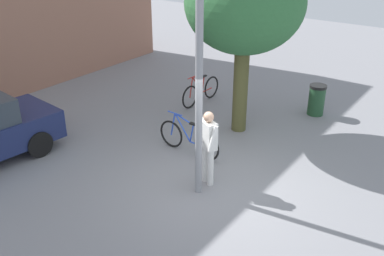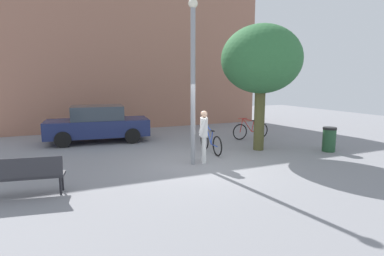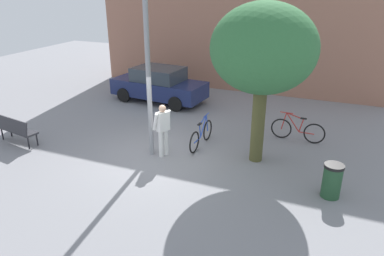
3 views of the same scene
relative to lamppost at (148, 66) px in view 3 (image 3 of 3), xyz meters
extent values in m
plane|color=gray|center=(0.42, -0.11, -2.80)|extent=(36.00, 36.00, 0.00)
cube|color=#9E6B56|center=(0.42, 8.83, 1.11)|extent=(14.43, 2.00, 7.83)
cylinder|color=gray|center=(0.00, 0.00, -0.45)|extent=(0.15, 0.15, 4.72)
cylinder|color=white|center=(0.36, -0.06, -2.38)|extent=(0.14, 0.14, 0.85)
cylinder|color=white|center=(0.44, 0.13, -2.38)|extent=(0.14, 0.14, 0.85)
cube|color=white|center=(0.40, 0.04, -1.65)|extent=(0.36, 0.45, 0.60)
sphere|color=tan|center=(0.40, 0.04, -1.24)|extent=(0.22, 0.22, 0.22)
cylinder|color=white|center=(0.25, -0.17, -1.62)|extent=(0.25, 0.17, 0.55)
cylinder|color=white|center=(0.45, 0.29, -1.62)|extent=(0.25, 0.17, 0.55)
cube|color=#2D2D33|center=(-4.55, -0.92, -2.35)|extent=(1.65, 0.70, 0.06)
cube|color=#2D2D33|center=(-4.58, -1.11, -2.10)|extent=(1.60, 0.39, 0.44)
cylinder|color=black|center=(-5.24, -0.64, -2.59)|extent=(0.05, 0.05, 0.42)
cylinder|color=black|center=(-3.82, -0.88, -2.59)|extent=(0.05, 0.05, 0.42)
cylinder|color=black|center=(-5.29, -0.96, -2.59)|extent=(0.05, 0.05, 0.42)
cylinder|color=black|center=(-3.87, -1.20, -2.59)|extent=(0.05, 0.05, 0.42)
cylinder|color=#4D4C28|center=(3.12, 0.86, -1.63)|extent=(0.39, 0.39, 2.35)
ellipsoid|color=#326D3B|center=(3.12, 0.86, 0.58)|extent=(2.94, 2.94, 2.50)
torus|color=black|center=(3.54, 2.83, -2.45)|extent=(0.71, 0.08, 0.71)
torus|color=black|center=(4.64, 2.78, -2.45)|extent=(0.71, 0.08, 0.71)
cylinder|color=red|center=(3.90, 2.81, -2.16)|extent=(0.50, 0.06, 0.64)
cylinder|color=red|center=(3.95, 2.81, -1.93)|extent=(0.58, 0.06, 0.18)
cylinder|color=red|center=(4.19, 2.80, -2.24)|extent=(0.14, 0.04, 0.48)
cylinder|color=red|center=(4.39, 2.79, -2.47)|extent=(0.50, 0.06, 0.04)
cylinder|color=red|center=(3.60, 2.82, -2.16)|extent=(0.17, 0.04, 0.63)
cube|color=black|center=(4.24, 2.80, -1.97)|extent=(0.20, 0.09, 0.04)
cylinder|color=red|center=(3.67, 2.82, -1.85)|extent=(0.44, 0.05, 0.03)
torus|color=black|center=(1.24, 1.71, -2.45)|extent=(0.08, 0.71, 0.71)
torus|color=black|center=(1.20, 0.61, -2.45)|extent=(0.08, 0.71, 0.71)
cylinder|color=blue|center=(1.23, 1.34, -2.16)|extent=(0.06, 0.50, 0.64)
cylinder|color=blue|center=(1.22, 1.29, -1.93)|extent=(0.06, 0.58, 0.18)
cylinder|color=blue|center=(1.22, 1.06, -2.24)|extent=(0.04, 0.14, 0.48)
cylinder|color=blue|center=(1.21, 0.86, -2.47)|extent=(0.06, 0.50, 0.04)
cylinder|color=blue|center=(1.24, 1.64, -2.16)|extent=(0.04, 0.17, 0.63)
cube|color=black|center=(1.21, 1.01, -1.97)|extent=(0.09, 0.20, 0.04)
cylinder|color=blue|center=(1.24, 1.58, -1.85)|extent=(0.05, 0.44, 0.03)
cube|color=navy|center=(-2.26, 4.91, -2.18)|extent=(4.35, 2.12, 0.70)
cube|color=#333D47|center=(-2.26, 4.91, -1.55)|extent=(2.25, 1.77, 0.60)
cylinder|color=black|center=(-0.83, 5.57, -2.48)|extent=(0.66, 0.28, 0.64)
cylinder|color=black|center=(-1.00, 3.98, -2.48)|extent=(0.66, 0.28, 0.64)
cylinder|color=black|center=(-3.52, 5.85, -2.48)|extent=(0.66, 0.28, 0.64)
cylinder|color=black|center=(-3.68, 4.26, -2.48)|extent=(0.66, 0.28, 0.64)
cylinder|color=#234C2D|center=(5.33, -0.43, -2.39)|extent=(0.47, 0.47, 0.82)
cylinder|color=black|center=(5.33, -0.43, -1.94)|extent=(0.49, 0.49, 0.08)
camera|label=1|loc=(-6.30, -4.44, 2.34)|focal=40.76mm
camera|label=2|loc=(-3.85, -8.65, -0.19)|focal=28.92mm
camera|label=3|loc=(5.09, -9.05, 2.29)|focal=33.93mm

